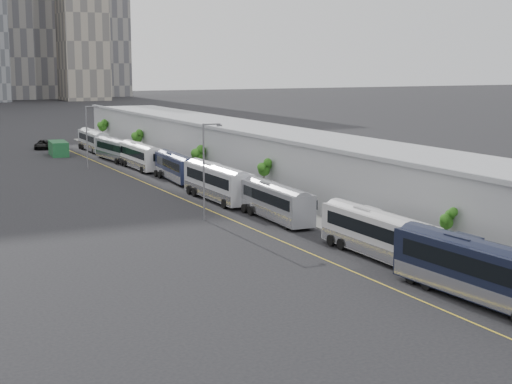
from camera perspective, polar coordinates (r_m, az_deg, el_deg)
sidewalk at (r=85.82m, az=3.52°, el=-0.92°), size 10.00×170.00×0.12m
lane_line at (r=81.19m, az=-2.93°, el=-1.54°), size 0.12×160.00×0.02m
depot at (r=87.31m, az=5.82°, el=1.53°), size 12.45×160.40×7.20m
bus_1 at (r=53.16m, az=15.94°, el=-5.89°), size 3.58×14.05×4.07m
bus_2 at (r=63.33m, az=8.83°, el=-3.31°), size 2.89×12.95×3.78m
bus_3 at (r=77.28m, az=1.46°, el=-0.94°), size 3.11×12.51×3.63m
bus_4 at (r=88.38m, az=-2.81°, el=0.48°), size 3.08×13.93×4.06m
bus_5 at (r=103.50m, az=-5.82°, el=1.64°), size 3.38×12.41×3.58m
bus_6 at (r=115.69m, az=-8.41°, el=2.44°), size 2.87×12.87×3.76m
bus_7 at (r=126.20m, az=-10.18°, el=2.93°), size 3.32×12.26×3.54m
bus_8 at (r=140.70m, az=-11.74°, el=3.56°), size 2.87×12.74×3.71m
tree_1 at (r=62.12m, az=13.68°, el=-2.16°), size 1.06×1.06×3.92m
tree_2 at (r=87.40m, az=0.59°, el=1.69°), size 1.36×1.36×4.44m
tree_3 at (r=104.63m, az=-4.24°, el=2.77°), size 1.70×1.70×4.25m
tree_4 at (r=129.20m, az=-8.64°, el=4.00°), size 1.65×1.65×4.34m
tree_5 at (r=149.03m, az=-11.10°, el=4.75°), size 1.65×1.65×4.64m
street_lamp_near at (r=76.85m, az=-3.70°, el=1.96°), size 2.04×0.22×9.57m
street_lamp_far at (r=116.25m, az=-12.13°, el=4.21°), size 2.04×0.22×9.22m
shipping_container at (r=135.15m, az=-14.17°, el=3.09°), size 3.21×6.72×2.40m
suv at (r=146.52m, az=-15.21°, el=3.36°), size 4.47×6.32×1.60m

